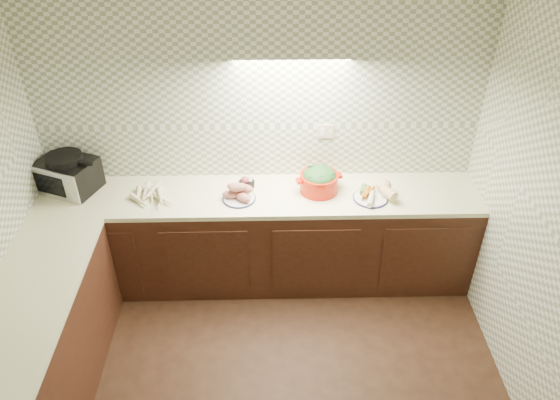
{
  "coord_description": "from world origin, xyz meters",
  "views": [
    {
      "loc": [
        0.08,
        -2.16,
        3.45
      ],
      "look_at": [
        0.16,
        1.25,
        1.02
      ],
      "focal_mm": 35.0,
      "sensor_mm": 36.0,
      "label": 1
    }
  ],
  "objects_px": {
    "sweet_potato_plate": "(239,193)",
    "onion_bowl": "(246,183)",
    "dutch_oven": "(319,180)",
    "toaster_oven": "(68,174)",
    "parsnip_pile": "(150,194)",
    "veg_plate": "(376,191)"
  },
  "relations": [
    {
      "from": "parsnip_pile",
      "to": "onion_bowl",
      "type": "distance_m",
      "value": 0.79
    },
    {
      "from": "parsnip_pile",
      "to": "onion_bowl",
      "type": "xyz_separation_m",
      "value": [
        0.78,
        0.14,
        0.01
      ]
    },
    {
      "from": "sweet_potato_plate",
      "to": "parsnip_pile",
      "type": "bearing_deg",
      "value": 176.88
    },
    {
      "from": "dutch_oven",
      "to": "toaster_oven",
      "type": "bearing_deg",
      "value": 164.63
    },
    {
      "from": "onion_bowl",
      "to": "dutch_oven",
      "type": "relative_size",
      "value": 0.34
    },
    {
      "from": "sweet_potato_plate",
      "to": "veg_plate",
      "type": "relative_size",
      "value": 0.75
    },
    {
      "from": "parsnip_pile",
      "to": "sweet_potato_plate",
      "type": "relative_size",
      "value": 1.36
    },
    {
      "from": "veg_plate",
      "to": "onion_bowl",
      "type": "bearing_deg",
      "value": 171.16
    },
    {
      "from": "sweet_potato_plate",
      "to": "onion_bowl",
      "type": "relative_size",
      "value": 2.11
    },
    {
      "from": "toaster_oven",
      "to": "sweet_potato_plate",
      "type": "distance_m",
      "value": 1.41
    },
    {
      "from": "onion_bowl",
      "to": "veg_plate",
      "type": "height_order",
      "value": "veg_plate"
    },
    {
      "from": "toaster_oven",
      "to": "parsnip_pile",
      "type": "distance_m",
      "value": 0.7
    },
    {
      "from": "sweet_potato_plate",
      "to": "veg_plate",
      "type": "bearing_deg",
      "value": 0.67
    },
    {
      "from": "parsnip_pile",
      "to": "veg_plate",
      "type": "bearing_deg",
      "value": -0.83
    },
    {
      "from": "toaster_oven",
      "to": "parsnip_pile",
      "type": "xyz_separation_m",
      "value": [
        0.67,
        -0.14,
        -0.12
      ]
    },
    {
      "from": "parsnip_pile",
      "to": "onion_bowl",
      "type": "height_order",
      "value": "onion_bowl"
    },
    {
      "from": "sweet_potato_plate",
      "to": "onion_bowl",
      "type": "distance_m",
      "value": 0.19
    },
    {
      "from": "toaster_oven",
      "to": "veg_plate",
      "type": "xyz_separation_m",
      "value": [
        2.51,
        -0.16,
        -0.1
      ]
    },
    {
      "from": "veg_plate",
      "to": "dutch_oven",
      "type": "bearing_deg",
      "value": 168.97
    },
    {
      "from": "toaster_oven",
      "to": "dutch_oven",
      "type": "height_order",
      "value": "toaster_oven"
    },
    {
      "from": "parsnip_pile",
      "to": "sweet_potato_plate",
      "type": "xyz_separation_m",
      "value": [
        0.73,
        -0.04,
        0.03
      ]
    },
    {
      "from": "sweet_potato_plate",
      "to": "veg_plate",
      "type": "height_order",
      "value": "sweet_potato_plate"
    }
  ]
}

